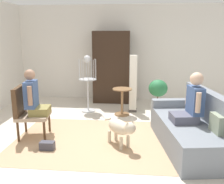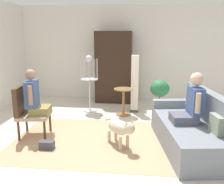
# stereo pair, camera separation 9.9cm
# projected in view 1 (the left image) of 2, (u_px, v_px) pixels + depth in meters

# --- Properties ---
(ground_plane) EXTENTS (7.27, 7.27, 0.00)m
(ground_plane) POSITION_uv_depth(u_px,v_px,m) (111.00, 138.00, 4.68)
(ground_plane) COLOR beige
(back_wall) EXTENTS (6.66, 0.12, 2.74)m
(back_wall) POSITION_uv_depth(u_px,v_px,m) (121.00, 53.00, 7.35)
(back_wall) COLOR silver
(back_wall) RESTS_ON ground
(area_rug) EXTENTS (3.19, 2.18, 0.01)m
(area_rug) POSITION_uv_depth(u_px,v_px,m) (102.00, 140.00, 4.55)
(area_rug) COLOR tan
(area_rug) RESTS_ON ground
(couch) EXTENTS (1.17, 2.11, 0.95)m
(couch) POSITION_uv_depth(u_px,v_px,m) (192.00, 129.00, 4.25)
(couch) COLOR slate
(couch) RESTS_ON ground
(armchair) EXTENTS (0.65, 0.65, 0.96)m
(armchair) POSITION_uv_depth(u_px,v_px,m) (26.00, 109.00, 4.62)
(armchair) COLOR #4C331E
(armchair) RESTS_ON ground
(person_on_couch) EXTENTS (0.52, 0.54, 0.84)m
(person_on_couch) POSITION_uv_depth(u_px,v_px,m) (191.00, 103.00, 4.13)
(person_on_couch) COLOR #545567
(person_on_armchair) EXTENTS (0.46, 0.54, 0.84)m
(person_on_armchair) POSITION_uv_depth(u_px,v_px,m) (34.00, 97.00, 4.58)
(person_on_armchair) COLOR olive
(round_end_table) EXTENTS (0.46, 0.46, 0.65)m
(round_end_table) POSITION_uv_depth(u_px,v_px,m) (122.00, 100.00, 5.95)
(round_end_table) COLOR olive
(round_end_table) RESTS_ON ground
(dog) EXTENTS (0.58, 0.68, 0.54)m
(dog) POSITION_uv_depth(u_px,v_px,m) (121.00, 128.00, 4.24)
(dog) COLOR beige
(dog) RESTS_ON ground
(bird_cage_stand) EXTENTS (0.44, 0.44, 1.41)m
(bird_cage_stand) POSITION_uv_depth(u_px,v_px,m) (88.00, 81.00, 6.16)
(bird_cage_stand) COLOR silver
(bird_cage_stand) RESTS_ON ground
(potted_plant) EXTENTS (0.46, 0.46, 0.83)m
(potted_plant) POSITION_uv_depth(u_px,v_px,m) (158.00, 93.00, 6.10)
(potted_plant) COLOR beige
(potted_plant) RESTS_ON ground
(column_lamp) EXTENTS (0.20, 0.20, 1.41)m
(column_lamp) POSITION_uv_depth(u_px,v_px,m) (133.00, 84.00, 6.16)
(column_lamp) COLOR #4C4742
(column_lamp) RESTS_ON ground
(armoire_cabinet) EXTENTS (1.01, 0.56, 2.00)m
(armoire_cabinet) POSITION_uv_depth(u_px,v_px,m) (112.00, 67.00, 7.06)
(armoire_cabinet) COLOR black
(armoire_cabinet) RESTS_ON ground
(handbag) EXTENTS (0.24, 0.13, 0.14)m
(handbag) POSITION_uv_depth(u_px,v_px,m) (47.00, 146.00, 4.17)
(handbag) COLOR #3F3F4C
(handbag) RESTS_ON ground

